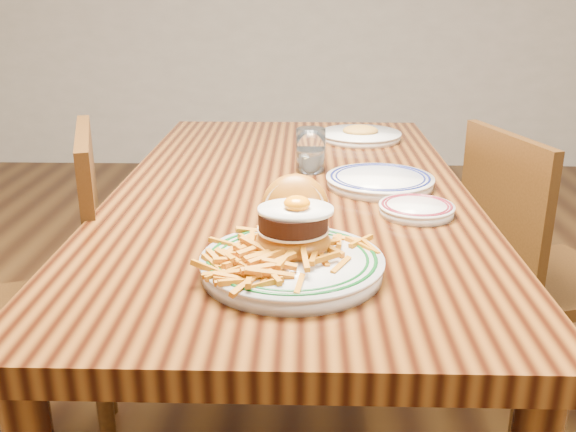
{
  "coord_description": "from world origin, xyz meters",
  "views": [
    {
      "loc": [
        0.03,
        -1.5,
        1.21
      ],
      "look_at": [
        0.01,
        -0.49,
        0.85
      ],
      "focal_mm": 40.0,
      "sensor_mm": 36.0,
      "label": 1
    }
  ],
  "objects_px": {
    "table": "(291,221)",
    "main_plate": "(293,247)",
    "chair_left": "(50,300)",
    "side_plate": "(417,208)",
    "chair_right": "(530,268)"
  },
  "relations": [
    {
      "from": "chair_right",
      "to": "main_plate",
      "type": "xyz_separation_m",
      "value": [
        -0.66,
        -0.67,
        0.34
      ]
    },
    {
      "from": "chair_left",
      "to": "side_plate",
      "type": "bearing_deg",
      "value": -24.46
    },
    {
      "from": "table",
      "to": "chair_left",
      "type": "relative_size",
      "value": 1.79
    },
    {
      "from": "chair_right",
      "to": "main_plate",
      "type": "distance_m",
      "value": 1.0
    },
    {
      "from": "main_plate",
      "to": "chair_right",
      "type": "bearing_deg",
      "value": 47.06
    },
    {
      "from": "side_plate",
      "to": "chair_right",
      "type": "bearing_deg",
      "value": 59.45
    },
    {
      "from": "chair_left",
      "to": "side_plate",
      "type": "distance_m",
      "value": 0.92
    },
    {
      "from": "chair_left",
      "to": "main_plate",
      "type": "xyz_separation_m",
      "value": [
        0.61,
        -0.39,
        0.31
      ]
    },
    {
      "from": "side_plate",
      "to": "table",
      "type": "bearing_deg",
      "value": 160.49
    },
    {
      "from": "main_plate",
      "to": "side_plate",
      "type": "bearing_deg",
      "value": 49.93
    },
    {
      "from": "table",
      "to": "chair_left",
      "type": "bearing_deg",
      "value": -171.19
    },
    {
      "from": "main_plate",
      "to": "table",
      "type": "bearing_deg",
      "value": 93.24
    },
    {
      "from": "chair_right",
      "to": "main_plate",
      "type": "relative_size",
      "value": 2.64
    },
    {
      "from": "side_plate",
      "to": "main_plate",
      "type": "bearing_deg",
      "value": -115.66
    },
    {
      "from": "table",
      "to": "main_plate",
      "type": "distance_m",
      "value": 0.5
    }
  ]
}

